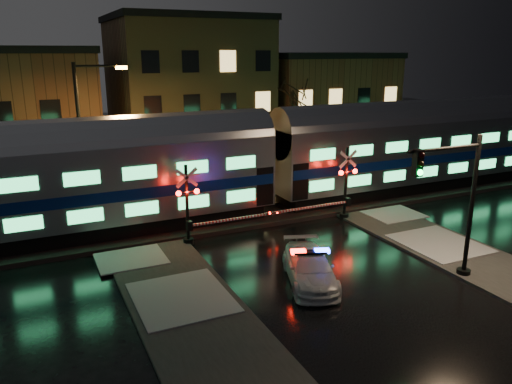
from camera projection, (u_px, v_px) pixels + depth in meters
ground at (292, 246)px, 24.28m from camera, size 120.00×120.00×0.00m
ballast at (250, 214)px, 28.60m from camera, size 90.00×4.20×0.24m
sidewalk_left at (208, 338)px, 16.38m from camera, size 4.00×20.00×0.12m
sidewalk_right at (490, 268)px, 21.69m from camera, size 4.00×20.00×0.12m
building_mid at (187, 92)px, 43.13m from camera, size 12.00×11.00×11.50m
building_right at (318, 103)px, 48.40m from camera, size 12.00×10.00×8.50m
train at (271, 157)px, 28.24m from camera, size 51.00×3.12×5.92m
police_car at (310, 268)px, 20.31m from camera, size 3.22×4.81×1.45m
crossing_signal_right at (341, 191)px, 27.58m from camera, size 5.77×0.66×4.08m
crossing_signal_left at (195, 212)px, 24.14m from camera, size 5.65×0.65×4.00m
traffic_light at (455, 207)px, 19.79m from camera, size 3.89×0.70×6.02m
streetlight at (86, 130)px, 27.45m from camera, size 2.87×0.30×8.60m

